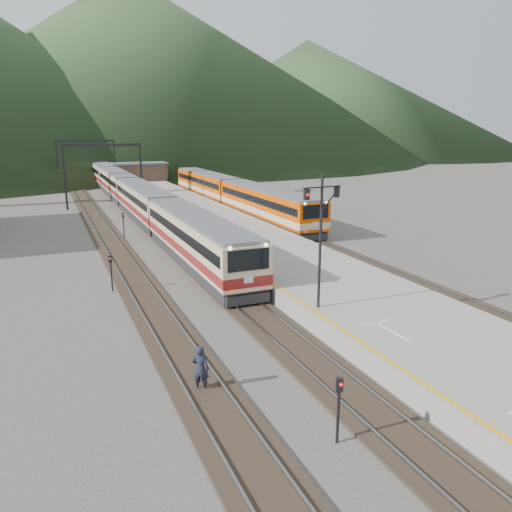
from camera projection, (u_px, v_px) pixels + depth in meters
name	position (u px, v px, depth m)	size (l,w,h in m)	color
ground	(413.00, 450.00, 15.63)	(400.00, 400.00, 0.00)	#47423D
track_main	(153.00, 226.00, 51.30)	(2.60, 200.00, 0.23)	black
track_far	(102.00, 230.00, 49.41)	(2.60, 200.00, 0.23)	black
track_second	(255.00, 218.00, 55.64)	(2.60, 200.00, 0.23)	black
platform	(210.00, 221.00, 51.53)	(8.00, 100.00, 1.00)	gray
gantry_near	(103.00, 163.00, 62.24)	(9.55, 0.25, 8.00)	black
gantry_far	(86.00, 154.00, 84.55)	(9.55, 0.25, 8.00)	black
station_shed	(139.00, 171.00, 86.70)	(9.40, 4.40, 3.10)	brown
hill_b	(128.00, 65.00, 222.88)	(220.00, 220.00, 75.00)	#284123
hill_c	(307.00, 96.00, 238.35)	(160.00, 160.00, 50.00)	#284123
main_train	(129.00, 191.00, 63.60)	(2.96, 81.20, 3.62)	#CFB68F
second_train	(232.00, 193.00, 61.68)	(3.04, 41.38, 3.71)	#D74700
signal_mast	(321.00, 228.00, 24.28)	(2.19, 0.45, 6.67)	black
short_signal_a	(339.00, 402.00, 15.64)	(0.26, 0.23, 2.27)	black
short_signal_b	(123.00, 222.00, 45.98)	(0.24, 0.19, 2.27)	black
short_signal_c	(111.00, 268.00, 30.59)	(0.24, 0.18, 2.27)	black
worker	(201.00, 369.00, 18.96)	(0.67, 0.44, 1.84)	black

